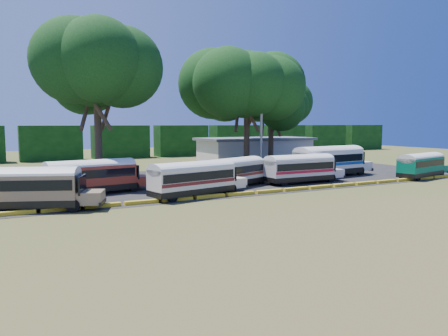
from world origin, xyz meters
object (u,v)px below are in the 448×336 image
bus_cream_west (194,177)px  bus_white_red (301,167)px  bus_red (93,174)px  bus_teal (422,164)px  bus_beige (25,186)px  tree_west (96,68)px

bus_cream_west → bus_white_red: (13.50, 2.69, -0.01)m
bus_red → bus_cream_west: (7.39, -5.58, -0.04)m
bus_white_red → bus_teal: 15.45m
bus_red → bus_teal: 36.54m
bus_beige → bus_teal: size_ratio=1.09×
bus_red → bus_teal: bus_red is taller
bus_white_red → bus_beige: bearing=-175.2°
bus_beige → bus_teal: bus_beige is taller
bus_red → bus_white_red: bus_red is taller
bus_beige → bus_teal: 41.93m
bus_beige → bus_red: bearing=64.4°
bus_beige → tree_west: 20.04m
bus_cream_west → bus_teal: bearing=-13.1°
bus_red → bus_white_red: size_ratio=1.04×
bus_red → bus_white_red: 21.10m
bus_red → tree_west: 14.38m
bus_red → bus_beige: bearing=-145.8°
tree_west → bus_cream_west: bearing=-71.9°
bus_red → tree_west: bearing=66.6°
bus_red → bus_white_red: (20.90, -2.89, -0.05)m
bus_beige → bus_red: size_ratio=1.02×
bus_cream_west → bus_beige: bearing=166.8°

